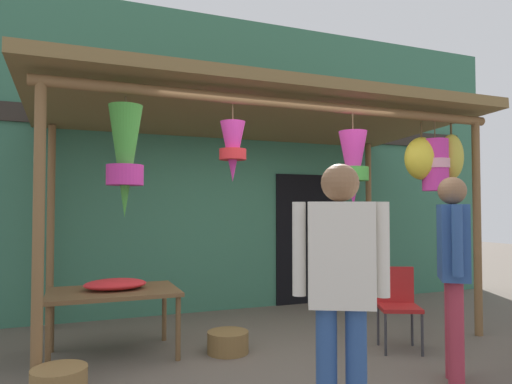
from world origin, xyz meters
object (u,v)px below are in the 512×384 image
shopper_by_bananas (453,259)px  flower_heap_on_table (117,284)px  display_table (113,296)px  wicker_basket_by_table (228,342)px  folding_chair (397,300)px  vendor_in_orange (341,278)px

shopper_by_bananas → flower_heap_on_table: bearing=145.5°
flower_heap_on_table → display_table: bearing=-157.6°
flower_heap_on_table → shopper_by_bananas: size_ratio=0.35×
flower_heap_on_table → wicker_basket_by_table: (1.07, -0.33, -0.60)m
display_table → folding_chair: folding_chair is taller
flower_heap_on_table → folding_chair: 2.91m
flower_heap_on_table → shopper_by_bananas: (2.61, -1.79, 0.33)m
display_table → wicker_basket_by_table: size_ratio=2.97×
folding_chair → display_table: bearing=163.5°
folding_chair → vendor_in_orange: vendor_in_orange is taller
display_table → flower_heap_on_table: bearing=22.4°
vendor_in_orange → shopper_by_bananas: (1.49, 0.59, -0.00)m
flower_heap_on_table → wicker_basket_by_table: 1.27m
folding_chair → shopper_by_bananas: 1.10m
display_table → flower_heap_on_table: size_ratio=2.05×
display_table → folding_chair: bearing=-16.5°
folding_chair → shopper_by_bananas: size_ratio=0.48×
folding_chair → flower_heap_on_table: bearing=163.1°
display_table → shopper_by_bananas: 3.22m
wicker_basket_by_table → shopper_by_bananas: 2.32m
display_table → folding_chair: 2.93m
display_table → vendor_in_orange: size_ratio=0.72×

